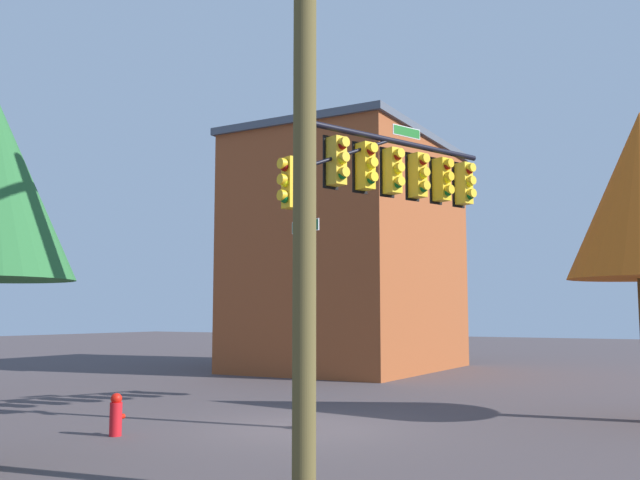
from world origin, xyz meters
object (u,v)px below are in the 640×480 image
Objects in this scene: signal_pole_assembly at (378,186)px; utility_pole at (305,188)px; fire_hydrant at (116,415)px; brick_building at (350,254)px.

utility_pole is (-6.75, -2.04, -1.29)m from signal_pole_assembly.
fire_hydrant is (2.13, 5.60, -3.68)m from utility_pole.
signal_pole_assembly is 7.17m from utility_pole.
fire_hydrant is at bearing 69.16° from utility_pole.
utility_pole reaches higher than fire_hydrant.
signal_pole_assembly is 0.73× the size of brick_building.
utility_pole is 9.61× the size of fire_hydrant.
utility_pole is 0.79× the size of brick_building.
brick_building is (19.16, 9.18, 0.91)m from utility_pole.
signal_pole_assembly is 8.91× the size of fire_hydrant.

